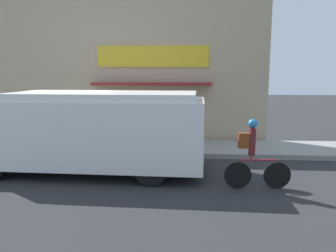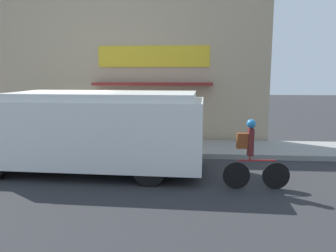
{
  "view_description": "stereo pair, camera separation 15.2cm",
  "coord_description": "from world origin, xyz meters",
  "views": [
    {
      "loc": [
        3.7,
        -10.36,
        2.7
      ],
      "look_at": [
        3.05,
        -0.2,
        1.1
      ],
      "focal_mm": 35.0,
      "sensor_mm": 36.0,
      "label": 1
    },
    {
      "loc": [
        3.86,
        -10.35,
        2.7
      ],
      "look_at": [
        3.05,
        -0.2,
        1.1
      ],
      "focal_mm": 35.0,
      "sensor_mm": 36.0,
      "label": 2
    }
  ],
  "objects": [
    {
      "name": "sidewalk",
      "position": [
        0.0,
        1.18,
        0.08
      ],
      "size": [
        28.0,
        2.36,
        0.17
      ],
      "color": "gray",
      "rests_on": "ground_plane"
    },
    {
      "name": "storefront",
      "position": [
        0.08,
        2.58,
        2.85
      ],
      "size": [
        13.52,
        0.92,
        5.71
      ],
      "color": "tan",
      "rests_on": "ground_plane"
    },
    {
      "name": "cyclist",
      "position": [
        5.24,
        -2.72,
        0.82
      ],
      "size": [
        1.59,
        0.21,
        1.68
      ],
      "rotation": [
        0.0,
        0.0,
        0.06
      ],
      "color": "black",
      "rests_on": "ground_plane"
    },
    {
      "name": "trash_bin",
      "position": [
        -1.86,
        1.89,
        0.63
      ],
      "size": [
        0.46,
        0.46,
        0.92
      ],
      "color": "slate",
      "rests_on": "sidewalk"
    },
    {
      "name": "ground_plane",
      "position": [
        0.0,
        0.0,
        0.0
      ],
      "size": [
        70.0,
        70.0,
        0.0
      ],
      "primitive_type": "plane",
      "color": "#2B2B2D"
    },
    {
      "name": "school_bus",
      "position": [
        1.05,
        -1.56,
        1.17
      ],
      "size": [
        6.8,
        3.01,
        2.23
      ],
      "rotation": [
        0.0,
        0.0,
        -0.03
      ],
      "color": "white",
      "rests_on": "ground_plane"
    }
  ]
}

